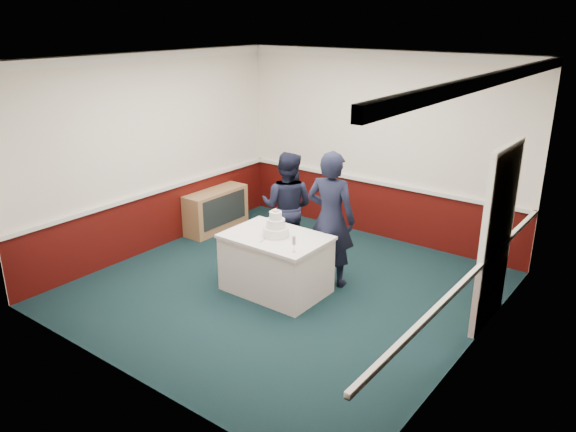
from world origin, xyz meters
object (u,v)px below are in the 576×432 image
Objects in this scene: cake_table at (276,263)px; person_woman at (331,219)px; champagne_flute at (294,241)px; person_man at (287,207)px; sideboard at (216,210)px; wedding_cake at (276,228)px; cake_knife at (264,240)px.

person_woman reaches higher than cake_table.
person_man reaches higher than champagne_flute.
sideboard is at bearing 151.95° from champagne_flute.
person_man is at bearing 130.10° from champagne_flute.
person_woman reaches higher than sideboard.
person_woman is at bearing 55.87° from cake_table.
wedding_cake is 1.78× the size of champagne_flute.
sideboard is 0.73× the size of person_man.
person_woman is (0.43, 0.64, 0.53)m from cake_table.
person_woman is at bearing 143.86° from person_man.
person_woman is (0.46, 0.84, 0.14)m from cake_knife.
cake_knife reaches higher than sideboard.
cake_knife is 0.96m from person_woman.
champagne_flute is (0.53, -0.08, 0.14)m from cake_knife.
wedding_cake is 1.65× the size of cake_knife.
cake_table is 0.44m from cake_knife.
person_woman is (0.43, 0.64, 0.03)m from wedding_cake.
cake_knife is 0.13× the size of person_man.
cake_table is at bearing 45.90° from person_woman.
champagne_flute is at bearing 84.35° from person_woman.
wedding_cake is at bearing 45.90° from person_woman.
cake_knife is at bearing -98.53° from cake_table.
champagne_flute reaches higher than cake_table.
person_man is 1.00m from person_woman.
cake_knife is 1.24m from person_man.
cake_knife is at bearing -98.53° from wedding_cake.
cake_table is 3.63× the size of wedding_cake.
person_woman is (2.65, -0.54, 0.58)m from sideboard.
cake_knife is 0.55m from champagne_flute.
person_man is (-0.52, 0.93, 0.42)m from cake_table.
cake_table is at bearing -90.00° from wedding_cake.
person_woman is (-0.07, 0.92, 0.00)m from champagne_flute.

